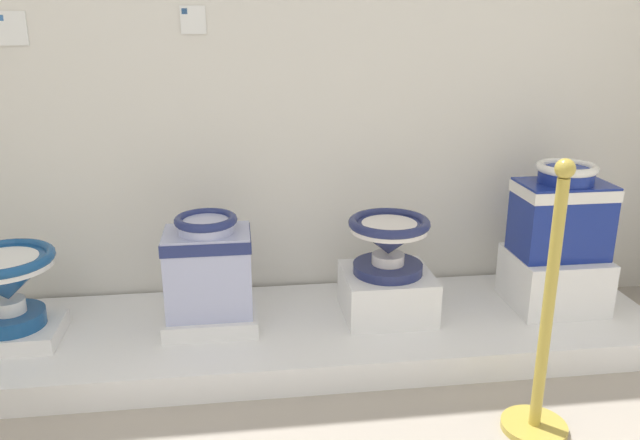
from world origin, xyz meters
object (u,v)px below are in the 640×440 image
at_px(plinth_block_squat_floral, 211,318).
at_px(stanchion_post_near_right, 543,350).
at_px(plinth_block_tall_cobalt, 387,293).
at_px(info_placard_first, 12,28).
at_px(plinth_block_leftmost, 14,333).
at_px(antique_toilet_leftmost, 5,279).
at_px(antique_toilet_central_ornate, 562,209).
at_px(antique_toilet_squat_floral, 208,262).
at_px(info_placard_second, 193,20).
at_px(antique_toilet_tall_cobalt, 389,239).
at_px(plinth_block_central_ornate, 554,279).

xyz_separation_m(plinth_block_squat_floral, stanchion_post_near_right, (1.14, -0.71, 0.16)).
bearing_deg(plinth_block_tall_cobalt, info_placard_first, 166.21).
height_order(plinth_block_leftmost, antique_toilet_leftmost, antique_toilet_leftmost).
height_order(antique_toilet_central_ornate, info_placard_first, info_placard_first).
bearing_deg(plinth_block_leftmost, antique_toilet_central_ornate, 1.12).
height_order(plinth_block_squat_floral, stanchion_post_near_right, stanchion_post_near_right).
relative_size(antique_toilet_squat_floral, info_placard_second, 3.64).
bearing_deg(plinth_block_squat_floral, antique_toilet_tall_cobalt, 0.95).
relative_size(antique_toilet_leftmost, antique_toilet_tall_cobalt, 1.13).
height_order(antique_toilet_squat_floral, info_placard_first, info_placard_first).
xyz_separation_m(antique_toilet_squat_floral, info_placard_second, (-0.03, 0.39, 0.96)).
xyz_separation_m(plinth_block_squat_floral, antique_toilet_squat_floral, (-0.00, -0.00, 0.26)).
xyz_separation_m(antique_toilet_leftmost, info_placard_second, (0.77, 0.43, 0.98)).
relative_size(info_placard_second, stanchion_post_near_right, 0.12).
relative_size(plinth_block_leftmost, plinth_block_tall_cobalt, 0.96).
distance_m(plinth_block_tall_cobalt, info_placard_second, 1.45).
bearing_deg(info_placard_first, antique_toilet_tall_cobalt, -13.79).
bearing_deg(plinth_block_leftmost, antique_toilet_tall_cobalt, 1.81).
xyz_separation_m(antique_toilet_squat_floral, antique_toilet_central_ornate, (1.54, 0.01, 0.17)).
bearing_deg(plinth_block_tall_cobalt, antique_toilet_central_ornate, -0.30).
relative_size(antique_toilet_leftmost, antique_toilet_central_ornate, 0.95).
distance_m(antique_toilet_squat_floral, stanchion_post_near_right, 1.34).
height_order(plinth_block_central_ornate, antique_toilet_central_ornate, antique_toilet_central_ornate).
height_order(plinth_block_squat_floral, plinth_block_central_ornate, plinth_block_central_ornate).
height_order(plinth_block_leftmost, info_placard_first, info_placard_first).
distance_m(antique_toilet_leftmost, plinth_block_squat_floral, 0.83).
height_order(plinth_block_leftmost, antique_toilet_central_ornate, antique_toilet_central_ornate).
relative_size(plinth_block_tall_cobalt, info_placard_second, 3.29).
bearing_deg(info_placard_first, antique_toilet_squat_floral, -26.94).
xyz_separation_m(antique_toilet_central_ornate, stanchion_post_near_right, (-0.41, -0.72, -0.26)).
relative_size(antique_toilet_leftmost, plinth_block_central_ornate, 1.01).
xyz_separation_m(plinth_block_squat_floral, plinth_block_central_ornate, (1.54, 0.01, 0.09)).
bearing_deg(antique_toilet_central_ornate, antique_toilet_squat_floral, -179.67).
distance_m(antique_toilet_leftmost, plinth_block_tall_cobalt, 1.57).
distance_m(antique_toilet_leftmost, stanchion_post_near_right, 2.04).
bearing_deg(antique_toilet_squat_floral, stanchion_post_near_right, -32.02).
distance_m(plinth_block_leftmost, antique_toilet_squat_floral, 0.83).
bearing_deg(stanchion_post_near_right, plinth_block_squat_floral, 147.98).
bearing_deg(antique_toilet_tall_cobalt, plinth_block_squat_floral, -179.05).
relative_size(antique_toilet_tall_cobalt, stanchion_post_near_right, 0.36).
height_order(info_placard_first, stanchion_post_near_right, info_placard_first).
xyz_separation_m(antique_toilet_leftmost, antique_toilet_squat_floral, (0.79, 0.04, 0.01)).
distance_m(plinth_block_squat_floral, plinth_block_tall_cobalt, 0.77).
height_order(plinth_block_leftmost, plinth_block_tall_cobalt, plinth_block_tall_cobalt).
height_order(antique_toilet_leftmost, plinth_block_central_ornate, antique_toilet_leftmost).
relative_size(antique_toilet_leftmost, plinth_block_tall_cobalt, 1.03).
distance_m(antique_toilet_tall_cobalt, info_placard_first, 1.80).
xyz_separation_m(plinth_block_squat_floral, plinth_block_tall_cobalt, (0.77, 0.01, 0.06)).
bearing_deg(info_placard_first, plinth_block_leftmost, -93.44).
height_order(antique_toilet_central_ornate, stanchion_post_near_right, stanchion_post_near_right).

